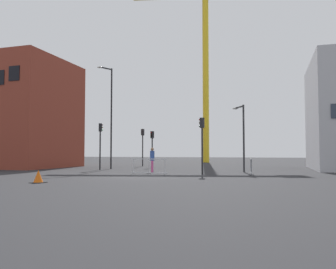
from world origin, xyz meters
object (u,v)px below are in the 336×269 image
traffic_light_crosswalk (100,139)px  streetlamp_tall (110,111)px  construction_crane (203,50)px  traffic_cone_on_verge (38,177)px  streetlamp_short (242,131)px  traffic_light_median (152,143)px  traffic_light_island (143,141)px  traffic_light_far (202,136)px  pedestrian_walking (152,158)px

traffic_light_crosswalk → streetlamp_tall: bearing=85.7°
construction_crane → traffic_cone_on_verge: bearing=-92.5°
streetlamp_short → traffic_light_median: streetlamp_short is taller
traffic_light_island → traffic_light_median: size_ratio=1.12×
streetlamp_tall → traffic_light_crosswalk: (-0.12, -1.60, -2.58)m
traffic_light_island → traffic_light_median: (2.01, -2.55, -0.27)m
construction_crane → traffic_light_median: construction_crane is taller
traffic_light_far → pedestrian_walking: 4.59m
streetlamp_short → traffic_light_far: streetlamp_short is taller
streetlamp_short → construction_crane: bearing=107.9°
construction_crane → pedestrian_walking: (0.87, -25.15, -15.61)m
streetlamp_short → traffic_light_median: bearing=149.4°
streetlamp_short → traffic_light_far: (-2.44, -3.56, -0.52)m
traffic_light_median → traffic_cone_on_verge: 17.97m
traffic_light_crosswalk → traffic_light_far: size_ratio=1.03×
traffic_light_crosswalk → pedestrian_walking: bearing=-21.1°
construction_crane → traffic_cone_on_verge: (-1.55, -35.27, -16.41)m
streetlamp_tall → traffic_light_median: bearing=56.0°
traffic_light_far → traffic_cone_on_verge: traffic_light_far is taller
traffic_light_crosswalk → traffic_light_island: traffic_light_island is taller
construction_crane → traffic_light_median: size_ratio=7.11×
streetlamp_tall → traffic_light_crosswalk: bearing=-94.3°
streetlamp_tall → traffic_light_far: (9.55, -5.07, -2.65)m
pedestrian_walking → streetlamp_tall: bearing=145.5°
traffic_light_far → pedestrian_walking: size_ratio=2.10×
traffic_light_far → traffic_light_crosswalk: bearing=160.2°
traffic_cone_on_verge → streetlamp_tall: bearing=102.3°
traffic_light_crosswalk → traffic_light_island: bearing=84.4°
streetlamp_short → traffic_light_median: size_ratio=1.43×
streetlamp_tall → streetlamp_short: 12.27m
streetlamp_short → pedestrian_walking: (-6.55, -2.22, -2.05)m
streetlamp_tall → traffic_light_island: streetlamp_tall is taller
traffic_light_island → pedestrian_walking: bearing=-65.1°
streetlamp_short → pedestrian_walking: bearing=-161.3°
streetlamp_tall → traffic_cone_on_verge: streetlamp_tall is taller
pedestrian_walking → traffic_light_island: bearing=114.9°
traffic_light_far → traffic_light_median: bearing=127.2°
construction_crane → traffic_cone_on_verge: 38.93m
traffic_light_crosswalk → traffic_light_island: (0.80, 8.12, 0.02)m
construction_crane → traffic_cone_on_verge: size_ratio=40.11×
streetlamp_tall → traffic_cone_on_verge: 15.03m
traffic_light_island → construction_crane: bearing=75.4°
traffic_light_far → traffic_light_island: (-8.87, 11.60, 0.09)m
streetlamp_short → traffic_light_far: size_ratio=1.32×
traffic_light_median → streetlamp_tall: bearing=-124.0°
traffic_cone_on_verge → construction_crane: bearing=87.5°
streetlamp_tall → pedestrian_walking: streetlamp_tall is taller
traffic_light_far → pedestrian_walking: traffic_light_far is taller
traffic_light_far → pedestrian_walking: (-4.12, 1.34, -1.53)m
streetlamp_short → traffic_light_far: bearing=-124.4°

